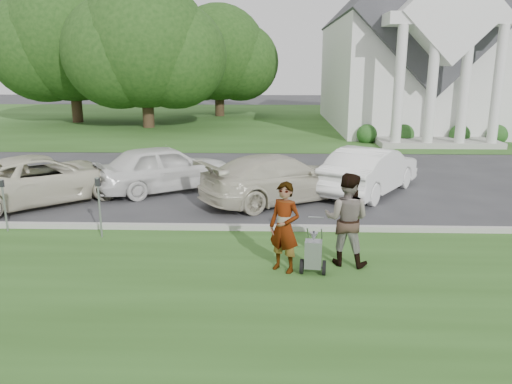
{
  "coord_description": "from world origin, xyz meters",
  "views": [
    {
      "loc": [
        0.32,
        -11.55,
        4.11
      ],
      "look_at": [
        -0.05,
        0.0,
        1.16
      ],
      "focal_mm": 35.0,
      "sensor_mm": 36.0,
      "label": 1
    }
  ],
  "objects_px": {
    "parking_meter_far": "(4,199)",
    "car_b": "(165,168)",
    "car_a": "(43,179)",
    "tree_left": "(145,49)",
    "striping_cart": "(313,255)",
    "parking_meter_near": "(99,200)",
    "person_right": "(347,220)",
    "car_d": "(370,170)",
    "church": "(404,36)",
    "tree_back": "(219,57)",
    "tree_far": "(71,42)",
    "person_left": "(284,228)",
    "car_c": "(279,178)"
  },
  "relations": [
    {
      "from": "church",
      "to": "tree_left",
      "type": "relative_size",
      "value": 2.27
    },
    {
      "from": "striping_cart",
      "to": "person_left",
      "type": "relative_size",
      "value": 0.58
    },
    {
      "from": "tree_left",
      "to": "car_d",
      "type": "xyz_separation_m",
      "value": [
        11.57,
        -17.44,
        -4.34
      ]
    },
    {
      "from": "tree_left",
      "to": "tree_back",
      "type": "bearing_deg",
      "value": 63.43
    },
    {
      "from": "tree_left",
      "to": "parking_meter_far",
      "type": "distance_m",
      "value": 22.19
    },
    {
      "from": "person_left",
      "to": "person_right",
      "type": "relative_size",
      "value": 0.94
    },
    {
      "from": "parking_meter_far",
      "to": "car_c",
      "type": "xyz_separation_m",
      "value": [
        6.93,
        3.14,
        -0.13
      ]
    },
    {
      "from": "parking_meter_far",
      "to": "car_b",
      "type": "xyz_separation_m",
      "value": [
        3.13,
        4.37,
        -0.08
      ]
    },
    {
      "from": "car_b",
      "to": "tree_back",
      "type": "bearing_deg",
      "value": -31.79
    },
    {
      "from": "church",
      "to": "car_d",
      "type": "height_order",
      "value": "church"
    },
    {
      "from": "tree_far",
      "to": "person_right",
      "type": "relative_size",
      "value": 5.91
    },
    {
      "from": "church",
      "to": "parking_meter_far",
      "type": "relative_size",
      "value": 17.71
    },
    {
      "from": "car_b",
      "to": "tree_left",
      "type": "bearing_deg",
      "value": -18.16
    },
    {
      "from": "striping_cart",
      "to": "person_right",
      "type": "bearing_deg",
      "value": 44.45
    },
    {
      "from": "tree_back",
      "to": "car_d",
      "type": "height_order",
      "value": "tree_back"
    },
    {
      "from": "parking_meter_near",
      "to": "car_b",
      "type": "xyz_separation_m",
      "value": [
        0.58,
        4.74,
        -0.17
      ]
    },
    {
      "from": "parking_meter_far",
      "to": "car_d",
      "type": "bearing_deg",
      "value": 23.3
    },
    {
      "from": "car_d",
      "to": "tree_far",
      "type": "bearing_deg",
      "value": -15.86
    },
    {
      "from": "car_a",
      "to": "person_left",
      "type": "bearing_deg",
      "value": -166.92
    },
    {
      "from": "person_right",
      "to": "parking_meter_near",
      "type": "distance_m",
      "value": 5.91
    },
    {
      "from": "person_right",
      "to": "car_b",
      "type": "relative_size",
      "value": 0.43
    },
    {
      "from": "tree_back",
      "to": "parking_meter_near",
      "type": "height_order",
      "value": "tree_back"
    },
    {
      "from": "tree_left",
      "to": "parking_meter_near",
      "type": "height_order",
      "value": "tree_left"
    },
    {
      "from": "striping_cart",
      "to": "parking_meter_near",
      "type": "height_order",
      "value": "parking_meter_near"
    },
    {
      "from": "car_b",
      "to": "car_d",
      "type": "distance_m",
      "value": 6.81
    },
    {
      "from": "parking_meter_far",
      "to": "car_d",
      "type": "relative_size",
      "value": 0.29
    },
    {
      "from": "person_right",
      "to": "parking_meter_far",
      "type": "xyz_separation_m",
      "value": [
        -8.26,
        1.87,
        -0.13
      ]
    },
    {
      "from": "person_right",
      "to": "car_b",
      "type": "bearing_deg",
      "value": -31.59
    },
    {
      "from": "tree_far",
      "to": "church",
      "type": "bearing_deg",
      "value": -4.66
    },
    {
      "from": "church",
      "to": "tree_far",
      "type": "distance_m",
      "value": 23.09
    },
    {
      "from": "tree_left",
      "to": "car_c",
      "type": "bearing_deg",
      "value": -65.23
    },
    {
      "from": "person_left",
      "to": "tree_back",
      "type": "bearing_deg",
      "value": 131.26
    },
    {
      "from": "car_a",
      "to": "car_c",
      "type": "distance_m",
      "value": 7.24
    },
    {
      "from": "tree_back",
      "to": "car_a",
      "type": "distance_m",
      "value": 27.3
    },
    {
      "from": "striping_cart",
      "to": "car_d",
      "type": "distance_m",
      "value": 7.11
    },
    {
      "from": "car_d",
      "to": "church",
      "type": "bearing_deg",
      "value": -72.87
    },
    {
      "from": "tree_far",
      "to": "parking_meter_far",
      "type": "distance_m",
      "value": 26.32
    },
    {
      "from": "tree_left",
      "to": "parking_meter_far",
      "type": "bearing_deg",
      "value": -85.69
    },
    {
      "from": "parking_meter_far",
      "to": "car_a",
      "type": "bearing_deg",
      "value": 96.01
    },
    {
      "from": "person_right",
      "to": "parking_meter_far",
      "type": "height_order",
      "value": "person_right"
    },
    {
      "from": "tree_left",
      "to": "striping_cart",
      "type": "height_order",
      "value": "tree_left"
    },
    {
      "from": "parking_meter_near",
      "to": "car_b",
      "type": "relative_size",
      "value": 0.33
    },
    {
      "from": "car_a",
      "to": "person_right",
      "type": "bearing_deg",
      "value": -160.6
    },
    {
      "from": "parking_meter_near",
      "to": "car_c",
      "type": "xyz_separation_m",
      "value": [
        4.39,
        3.51,
        -0.22
      ]
    },
    {
      "from": "church",
      "to": "parking_meter_near",
      "type": "height_order",
      "value": "church"
    },
    {
      "from": "parking_meter_far",
      "to": "car_b",
      "type": "bearing_deg",
      "value": 54.4
    },
    {
      "from": "tree_back",
      "to": "parking_meter_far",
      "type": "xyz_separation_m",
      "value": [
        -2.36,
        -29.72,
        -3.87
      ]
    },
    {
      "from": "tree_far",
      "to": "tree_left",
      "type": "bearing_deg",
      "value": -26.56
    },
    {
      "from": "tree_far",
      "to": "parking_meter_far",
      "type": "xyz_separation_m",
      "value": [
        7.64,
        -24.72,
        -4.83
      ]
    },
    {
      "from": "parking_meter_far",
      "to": "car_a",
      "type": "xyz_separation_m",
      "value": [
        -0.3,
        2.85,
        -0.13
      ]
    }
  ]
}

